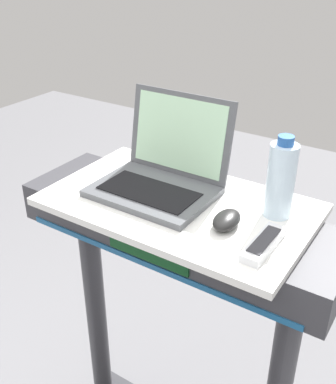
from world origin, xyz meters
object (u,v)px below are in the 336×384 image
object	(u,v)px
computer_mouse	(227,220)
tv_remote	(264,244)
laptop	(162,172)
water_bottle	(281,180)

from	to	relation	value
computer_mouse	tv_remote	distance (m)	0.12
laptop	water_bottle	distance (m)	0.33
laptop	tv_remote	distance (m)	0.37
laptop	computer_mouse	size ratio (longest dim) A/B	3.19
computer_mouse	tv_remote	world-z (taller)	computer_mouse
water_bottle	tv_remote	bearing A→B (deg)	-78.90
tv_remote	laptop	bearing A→B (deg)	162.53
computer_mouse	water_bottle	size ratio (longest dim) A/B	0.47
laptop	water_bottle	bearing A→B (deg)	8.37
laptop	tv_remote	bearing A→B (deg)	-16.81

